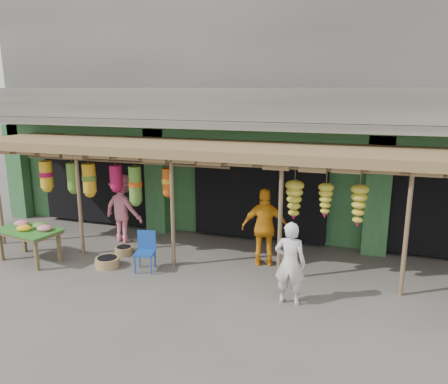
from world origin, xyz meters
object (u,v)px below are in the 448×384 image
(flower_table, at_px, (30,231))
(person_shopper, at_px, (123,208))
(person_front, at_px, (290,263))
(blue_chair, at_px, (146,249))
(person_vendor, at_px, (265,227))

(flower_table, relative_size, person_shopper, 0.91)
(flower_table, distance_m, person_shopper, 2.39)
(flower_table, relative_size, person_front, 1.03)
(flower_table, xyz_separation_m, blue_chair, (2.90, 0.35, -0.25))
(flower_table, relative_size, blue_chair, 1.88)
(flower_table, xyz_separation_m, person_vendor, (5.45, 1.45, 0.18))
(person_front, relative_size, person_vendor, 0.89)
(blue_chair, height_order, person_vendor, person_vendor)
(person_vendor, bearing_deg, blue_chair, 11.91)
(flower_table, bearing_deg, person_front, 9.03)
(person_shopper, bearing_deg, blue_chair, 145.40)
(blue_chair, bearing_deg, person_vendor, 11.27)
(flower_table, distance_m, person_front, 6.32)
(blue_chair, bearing_deg, person_front, -22.32)
(blue_chair, relative_size, person_vendor, 0.49)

